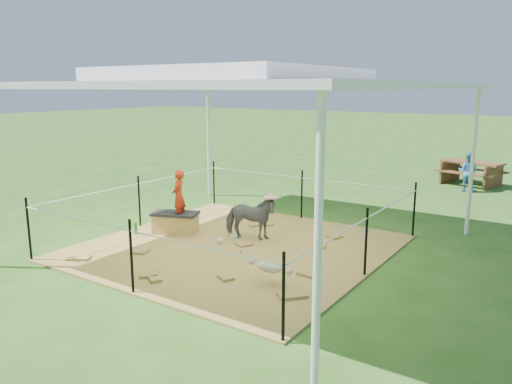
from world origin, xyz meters
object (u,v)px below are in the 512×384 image
Objects in this scene: woman at (178,190)px; green_bottle at (136,228)px; foal at (270,265)px; picnic_table_near at (471,173)px; straw_bale at (175,224)px; distant_person at (468,172)px; pony at (250,218)px.

green_bottle is (-0.65, -0.45, -0.69)m from woman.
picnic_table_near reaches higher than foal.
straw_bale is 7.88m from distant_person.
green_bottle is 0.21× the size of distant_person.
woman is at bearing 65.25° from distant_person.
foal reaches higher than straw_bale.
woman is 0.59× the size of picnic_table_near.
foal is 9.09m from picnic_table_near.
straw_bale is 8.71m from picnic_table_near.
woman is at bearing 34.70° from green_bottle.
picnic_table_near is (0.78, 9.05, 0.03)m from foal.
green_bottle is 8.53m from distant_person.
pony is 2.00m from foal.
woman is 1.00× the size of pony.
foal is 8.13m from distant_person.
distant_person is (0.10, -0.97, 0.18)m from picnic_table_near.
straw_bale is 0.83× the size of woman.
woman is 7.83m from distant_person.
picnic_table_near is at bearing 134.84° from woman.
woman is 8.68m from picnic_table_near.
pony is (1.35, 0.42, 0.22)m from straw_bale.
distant_person is (4.12, 7.46, 0.37)m from green_bottle.
foal reaches higher than green_bottle.
woman is 4.32× the size of green_bottle.
green_bottle is at bearing -77.61° from woman.
woman is (0.10, -0.00, 0.63)m from straw_bale.
green_bottle is at bearing 94.51° from pony.
green_bottle is (-0.55, -0.45, -0.06)m from straw_bale.
distant_person reaches higher than foal.
woman is at bearing 88.43° from pony.
straw_bale is 3.60× the size of green_bottle.
distant_person is (0.88, 8.08, 0.21)m from foal.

